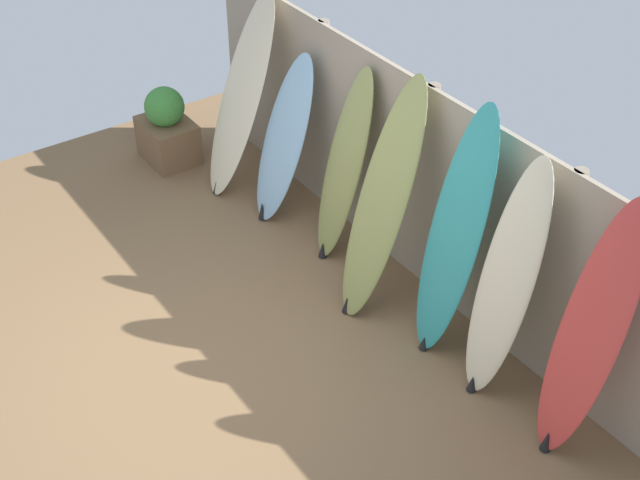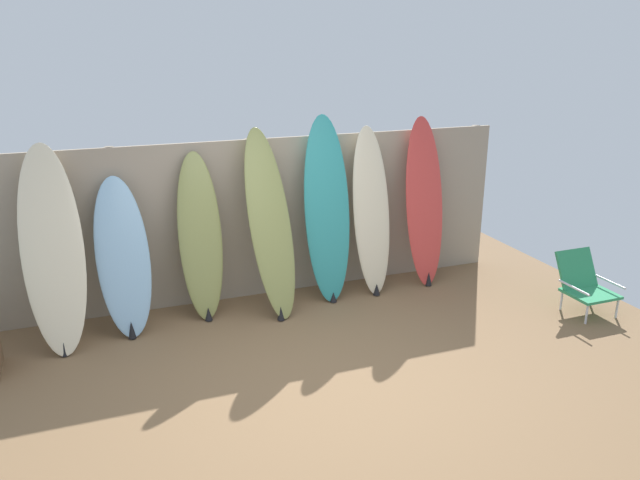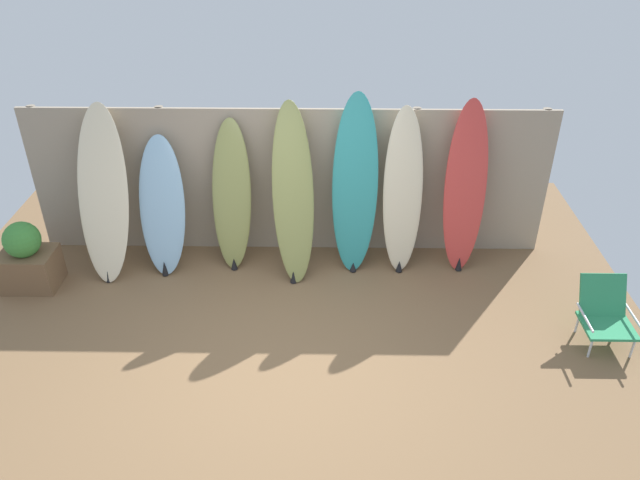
% 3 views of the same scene
% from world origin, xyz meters
% --- Properties ---
extents(ground, '(7.68, 7.68, 0.00)m').
position_xyz_m(ground, '(0.00, 0.00, 0.00)').
color(ground, brown).
extents(fence_back, '(6.08, 0.11, 1.80)m').
position_xyz_m(fence_back, '(-0.00, 2.01, 0.90)').
color(fence_back, gray).
rests_on(fence_back, ground).
extents(surfboard_cream_0, '(0.58, 0.79, 1.91)m').
position_xyz_m(surfboard_cream_0, '(-2.06, 1.53, 0.94)').
color(surfboard_cream_0, beige).
rests_on(surfboard_cream_0, ground).
extents(surfboard_skyblue_1, '(0.54, 0.64, 1.55)m').
position_xyz_m(surfboard_skyblue_1, '(-1.43, 1.60, 0.77)').
color(surfboard_skyblue_1, '#8CB7D6').
rests_on(surfboard_skyblue_1, ground).
extents(surfboard_olive_2, '(0.47, 0.54, 1.74)m').
position_xyz_m(surfboard_olive_2, '(-0.64, 1.69, 0.86)').
color(surfboard_olive_2, olive).
rests_on(surfboard_olive_2, ground).
extents(surfboard_olive_3, '(0.56, 0.82, 1.96)m').
position_xyz_m(surfboard_olive_3, '(0.07, 1.54, 0.97)').
color(surfboard_olive_3, olive).
rests_on(surfboard_olive_3, ground).
extents(surfboard_teal_4, '(0.55, 0.51, 2.06)m').
position_xyz_m(surfboard_teal_4, '(0.76, 1.65, 1.02)').
color(surfboard_teal_4, teal).
rests_on(surfboard_teal_4, ground).
extents(surfboard_cream_5, '(0.45, 0.47, 1.91)m').
position_xyz_m(surfboard_cream_5, '(1.30, 1.65, 0.95)').
color(surfboard_cream_5, beige).
rests_on(surfboard_cream_5, ground).
extents(surfboard_red_6, '(0.50, 0.49, 1.98)m').
position_xyz_m(surfboard_red_6, '(2.01, 1.69, 0.97)').
color(surfboard_red_6, '#D13D38').
rests_on(surfboard_red_6, ground).
extents(beach_chair, '(0.50, 0.58, 0.63)m').
position_xyz_m(beach_chair, '(3.22, 0.31, 0.32)').
color(beach_chair, silver).
rests_on(beach_chair, ground).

